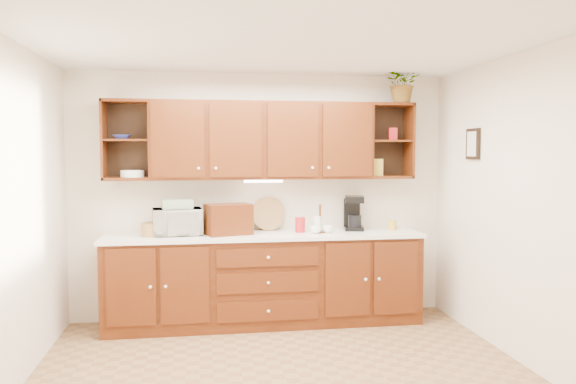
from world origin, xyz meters
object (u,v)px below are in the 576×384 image
object	(u,v)px
microwave	(177,222)
potted_plant	(403,83)
bread_box	(228,219)
coffee_maker	(354,214)

from	to	relation	value
microwave	potted_plant	xyz separation A→B (m)	(2.37, 0.04, 1.43)
potted_plant	bread_box	bearing A→B (deg)	-176.91
coffee_maker	bread_box	bearing A→B (deg)	-160.74
microwave	bread_box	distance (m)	0.51
microwave	coffee_maker	bearing A→B (deg)	-4.21
bread_box	potted_plant	distance (m)	2.33
bread_box	potted_plant	size ratio (longest dim) A/B	1.04
microwave	coffee_maker	distance (m)	1.86
coffee_maker	microwave	bearing A→B (deg)	-164.49
coffee_maker	potted_plant	distance (m)	1.48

